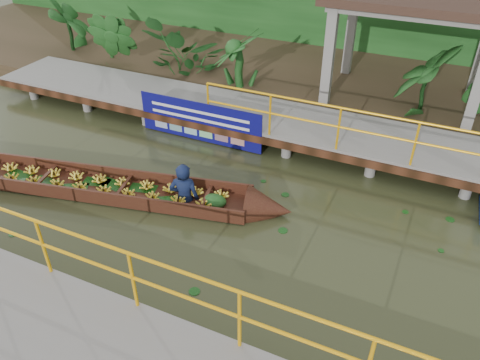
% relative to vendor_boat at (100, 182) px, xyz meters
% --- Properties ---
extents(ground, '(80.00, 80.00, 0.00)m').
position_rel_vendor_boat_xyz_m(ground, '(2.12, 0.33, -0.25)').
color(ground, '#2B3018').
rests_on(ground, ground).
extents(land_strip, '(30.00, 8.00, 0.45)m').
position_rel_vendor_boat_xyz_m(land_strip, '(2.12, 7.83, -0.02)').
color(land_strip, '#352B1A').
rests_on(land_strip, ground).
extents(far_dock, '(16.00, 2.06, 1.66)m').
position_rel_vendor_boat_xyz_m(far_dock, '(2.14, 3.76, 0.23)').
color(far_dock, gray).
rests_on(far_dock, ground).
extents(pavilion, '(4.40, 3.00, 3.00)m').
position_rel_vendor_boat_xyz_m(pavilion, '(5.12, 6.63, 2.57)').
color(pavilion, gray).
rests_on(pavilion, ground).
extents(vendor_boat, '(8.99, 2.73, 2.10)m').
position_rel_vendor_boat_xyz_m(vendor_boat, '(0.00, 0.00, 0.00)').
color(vendor_boat, '#37140F').
rests_on(vendor_boat, ground).
extents(blue_banner, '(3.32, 0.04, 1.04)m').
position_rel_vendor_boat_xyz_m(blue_banner, '(0.90, 2.81, 0.31)').
color(blue_banner, '#0D0C65').
rests_on(blue_banner, ground).
extents(tropical_plants, '(14.19, 1.19, 1.49)m').
position_rel_vendor_boat_xyz_m(tropical_plants, '(0.48, 5.63, 0.95)').
color(tropical_plants, '#143B13').
rests_on(tropical_plants, ground).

